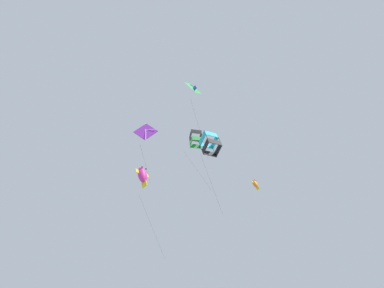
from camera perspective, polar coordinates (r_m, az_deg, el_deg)
The scene contains 6 objects.
kite_box_far_centre at distance 36.69m, azimuth 2.78°, elevation 0.03°, with size 2.12×2.58×8.45m.
kite_box_upper_right at distance 43.39m, azimuth 0.59°, elevation 0.76°, with size 3.05×2.51×7.02m.
kite_fish_low_drifter at distance 40.76m, azimuth 9.56°, elevation -5.99°, with size 0.95×1.02×1.40m.
kite_diamond_near_left at distance 34.10m, azimuth -7.05°, elevation 1.86°, with size 2.21×1.03×6.27m.
kite_fish_near_right at distance 37.61m, azimuth -7.52°, elevation -4.69°, with size 3.38×2.82×9.15m.
kite_delta_highest at distance 38.03m, azimuth 0.25°, elevation 8.41°, with size 2.26×1.80×8.48m.
Camera 1 is at (-6.64, -34.76, 0.50)m, focal length 35.17 mm.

